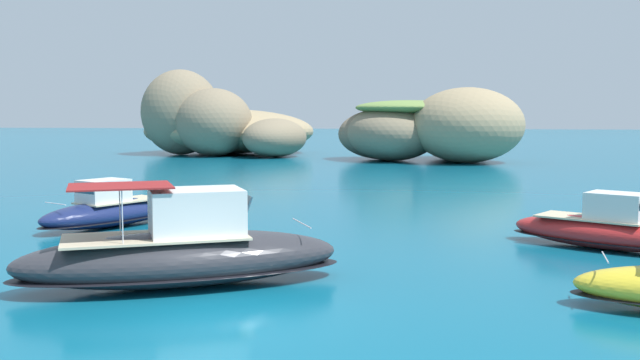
{
  "coord_description": "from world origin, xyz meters",
  "views": [
    {
      "loc": [
        4.27,
        -15.06,
        4.59
      ],
      "look_at": [
        -0.9,
        21.49,
        1.13
      ],
      "focal_mm": 40.0,
      "sensor_mm": 36.0,
      "label": 1
    }
  ],
  "objects_px": {
    "islet_large": "(218,126)",
    "islet_small": "(428,129)",
    "motorboat_navy": "(110,211)",
    "dinghy_tender": "(175,236)",
    "motorboat_charcoal": "(182,253)",
    "motorboat_red": "(607,230)"
  },
  "relations": [
    {
      "from": "islet_small",
      "to": "motorboat_navy",
      "type": "xyz_separation_m",
      "value": [
        -13.11,
        -42.57,
        -2.43
      ]
    },
    {
      "from": "islet_small",
      "to": "dinghy_tender",
      "type": "distance_m",
      "value": 46.7
    },
    {
      "from": "motorboat_navy",
      "to": "dinghy_tender",
      "type": "relative_size",
      "value": 2.5
    },
    {
      "from": "islet_large",
      "to": "motorboat_navy",
      "type": "relative_size",
      "value": 3.28
    },
    {
      "from": "motorboat_navy",
      "to": "dinghy_tender",
      "type": "height_order",
      "value": "motorboat_navy"
    },
    {
      "from": "motorboat_navy",
      "to": "dinghy_tender",
      "type": "xyz_separation_m",
      "value": [
        3.84,
        -3.11,
        -0.43
      ]
    },
    {
      "from": "islet_large",
      "to": "islet_small",
      "type": "bearing_deg",
      "value": -19.66
    },
    {
      "from": "islet_small",
      "to": "motorboat_charcoal",
      "type": "xyz_separation_m",
      "value": [
        -6.9,
        -51.79,
        -2.2
      ]
    },
    {
      "from": "islet_small",
      "to": "motorboat_charcoal",
      "type": "distance_m",
      "value": 52.29
    },
    {
      "from": "motorboat_navy",
      "to": "motorboat_red",
      "type": "xyz_separation_m",
      "value": [
        18.76,
        -2.18,
        -0.0
      ]
    },
    {
      "from": "motorboat_red",
      "to": "dinghy_tender",
      "type": "distance_m",
      "value": 14.95
    },
    {
      "from": "islet_small",
      "to": "motorboat_red",
      "type": "relative_size",
      "value": 3.02
    },
    {
      "from": "islet_large",
      "to": "dinghy_tender",
      "type": "relative_size",
      "value": 8.18
    },
    {
      "from": "islet_large",
      "to": "islet_small",
      "type": "distance_m",
      "value": 24.8
    },
    {
      "from": "islet_large",
      "to": "islet_small",
      "type": "height_order",
      "value": "islet_large"
    },
    {
      "from": "motorboat_charcoal",
      "to": "dinghy_tender",
      "type": "xyz_separation_m",
      "value": [
        -2.37,
        6.11,
        -0.65
      ]
    },
    {
      "from": "motorboat_navy",
      "to": "islet_small",
      "type": "bearing_deg",
      "value": 72.88
    },
    {
      "from": "motorboat_charcoal",
      "to": "motorboat_red",
      "type": "relative_size",
      "value": 1.37
    },
    {
      "from": "islet_large",
      "to": "motorboat_navy",
      "type": "bearing_deg",
      "value": -78.63
    },
    {
      "from": "islet_large",
      "to": "motorboat_charcoal",
      "type": "relative_size",
      "value": 2.43
    },
    {
      "from": "islet_small",
      "to": "motorboat_red",
      "type": "height_order",
      "value": "islet_small"
    },
    {
      "from": "islet_large",
      "to": "islet_small",
      "type": "xyz_separation_m",
      "value": [
        23.35,
        -8.34,
        -0.14
      ]
    }
  ]
}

